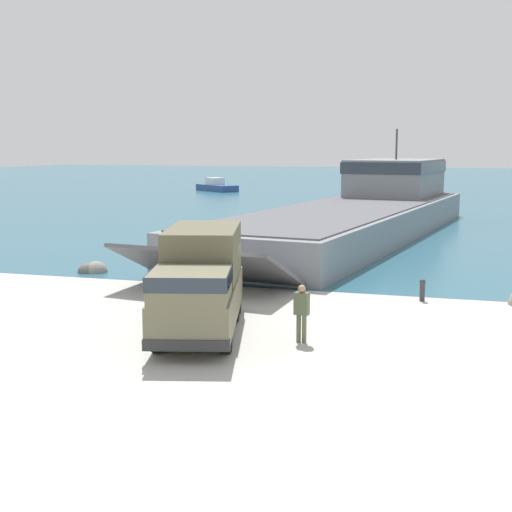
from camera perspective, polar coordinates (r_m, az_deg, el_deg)
The scene contains 9 objects.
ground_plane at distance 26.16m, azimuth -2.82°, elevation -4.25°, with size 240.00×240.00×0.00m, color #B7B5AD.
water_surface at distance 118.70m, azimuth 12.30°, elevation 5.71°, with size 240.00×180.00×0.01m, color #285B70.
landing_craft at distance 49.99m, azimuth 8.59°, elevation 3.86°, with size 13.58×39.56×7.27m.
military_truck at distance 22.68m, azimuth -4.49°, elevation -2.04°, with size 4.01×7.33×3.26m.
soldier_on_ramp at distance 21.55m, azimuth 3.67°, elevation -4.26°, with size 0.47×0.31×1.78m.
moored_boat_a at distance 95.84m, azimuth -3.17°, elevation 5.56°, with size 6.83×6.19×1.76m.
mooring_bollard at distance 28.10m, azimuth 13.17°, elevation -2.59°, with size 0.23×0.23×0.87m.
shoreline_rock_b at distance 34.58m, azimuth -13.35°, elevation -1.28°, with size 0.90×0.90×0.90m, color #66605B.
shoreline_rock_d at distance 34.52m, azimuth -12.65°, elevation -1.27°, with size 1.06×1.06×1.06m, color gray.
Camera 1 is at (8.38, -24.07, 5.88)m, focal length 50.00 mm.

